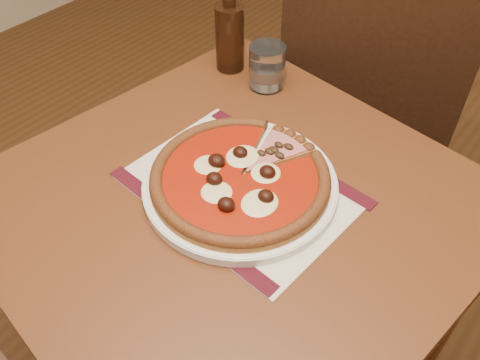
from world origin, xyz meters
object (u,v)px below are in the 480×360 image
object	(u,v)px
bottle	(230,34)
table	(233,234)
plate	(240,184)
chair_far	(365,104)
water_glass	(267,67)
pizza	(240,177)

from	to	relation	value
bottle	table	bearing A→B (deg)	-48.97
plate	chair_far	bearing A→B (deg)	95.67
chair_far	plate	size ratio (longest dim) A/B	2.74
water_glass	bottle	xyz separation A→B (m)	(-0.11, 0.00, 0.04)
table	water_glass	distance (m)	0.39
chair_far	pizza	world-z (taller)	chair_far
pizza	water_glass	bearing A→B (deg)	119.31
chair_far	bottle	bearing A→B (deg)	35.45
pizza	plate	bearing A→B (deg)	89.51
bottle	water_glass	bearing A→B (deg)	-2.18
table	plate	world-z (taller)	plate
table	bottle	bearing A→B (deg)	131.03
water_glass	plate	bearing A→B (deg)	-60.67
table	bottle	size ratio (longest dim) A/B	4.04
plate	water_glass	bearing A→B (deg)	119.33
plate	pizza	distance (m)	0.02
chair_far	plate	distance (m)	0.67
table	water_glass	xyz separation A→B (m)	(-0.17, 0.31, 0.15)
plate	water_glass	xyz separation A→B (m)	(-0.16, 0.29, 0.04)
plate	bottle	world-z (taller)	bottle
table	pizza	xyz separation A→B (m)	(-0.00, 0.03, 0.13)
table	plate	size ratio (longest dim) A/B	2.54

